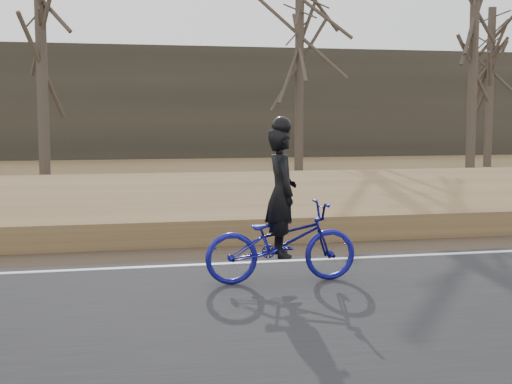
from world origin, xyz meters
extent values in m
plane|color=olive|center=(0.00, 0.00, 0.00)|extent=(120.00, 120.00, 0.00)
cube|color=black|center=(0.00, -2.50, 0.03)|extent=(120.00, 6.00, 0.06)
cube|color=silver|center=(0.00, 0.20, 0.07)|extent=(120.00, 0.12, 0.01)
cube|color=#473A2B|center=(0.00, 1.20, 0.02)|extent=(120.00, 1.60, 0.04)
cube|color=olive|center=(0.00, 4.20, 0.22)|extent=(120.00, 5.00, 0.44)
cube|color=slate|center=(0.00, 8.00, 0.23)|extent=(120.00, 3.00, 0.45)
cube|color=black|center=(0.00, 8.00, 0.52)|extent=(120.00, 2.40, 0.14)
cube|color=brown|center=(0.00, 7.28, 0.67)|extent=(120.00, 0.07, 0.15)
cube|color=brown|center=(0.00, 8.72, 0.67)|extent=(120.00, 0.07, 0.15)
cube|color=#383328|center=(0.00, 30.00, 3.00)|extent=(120.00, 4.00, 6.00)
imported|color=navy|center=(2.91, -1.10, 0.60)|extent=(2.04, 0.71, 1.07)
imported|color=black|center=(2.91, -1.10, 1.26)|extent=(0.41, 0.62, 1.70)
sphere|color=black|center=(2.91, -1.10, 2.13)|extent=(0.26, 0.26, 0.26)
cylinder|color=#483F35|center=(-1.21, 13.33, 3.58)|extent=(0.36, 0.36, 7.16)
cylinder|color=#483F35|center=(8.49, 18.15, 4.59)|extent=(0.36, 0.36, 9.18)
cylinder|color=#483F35|center=(14.25, 14.58, 3.97)|extent=(0.36, 0.36, 7.93)
cylinder|color=#483F35|center=(17.58, 19.08, 3.53)|extent=(0.36, 0.36, 7.06)
camera|label=1|loc=(0.63, -10.15, 2.26)|focal=50.00mm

